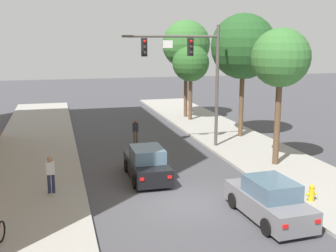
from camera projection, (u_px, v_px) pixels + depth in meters
name	position (u px, v px, depth m)	size (l,w,h in m)	color
ground_plane	(186.00, 202.00, 17.72)	(120.00, 120.00, 0.00)	#424247
sidewalk_left	(24.00, 217.00, 16.05)	(5.00, 60.00, 0.15)	#99968E
sidewalk_right	(320.00, 187.00, 19.35)	(5.00, 60.00, 0.15)	#99968E
traffic_signal_mast	(192.00, 64.00, 25.25)	(5.97, 0.38, 7.50)	#514C47
car_lead_black	(147.00, 164.00, 20.67)	(1.89, 4.26, 1.60)	black
car_following_grey	(269.00, 201.00, 15.97)	(2.00, 4.32, 1.60)	slate
pedestrian_sidewalk_left_walker	(51.00, 173.00, 18.22)	(0.36, 0.22, 1.64)	#232847
pedestrian_crossing_road	(136.00, 130.00, 27.57)	(0.36, 0.22, 1.64)	brown
fire_hydrant	(312.00, 193.00, 17.40)	(0.48, 0.24, 0.72)	gold
street_tree_nearest	(281.00, 59.00, 21.60)	(3.06, 3.06, 7.23)	brown
street_tree_second	(243.00, 47.00, 28.13)	(4.39, 4.39, 8.37)	brown
street_tree_third	(191.00, 63.00, 34.54)	(3.05, 3.05, 6.27)	brown
street_tree_farthest	(186.00, 44.00, 35.60)	(4.07, 4.07, 8.29)	brown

